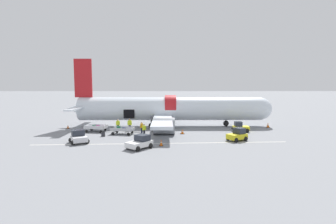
{
  "coord_description": "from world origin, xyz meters",
  "views": [
    {
      "loc": [
        0.05,
        -36.99,
        6.74
      ],
      "look_at": [
        0.26,
        1.61,
        2.74
      ],
      "focal_mm": 28.0,
      "sensor_mm": 36.0,
      "label": 1
    }
  ],
  "objects_px": {
    "baggage_tug_spare": "(79,138)",
    "ground_crew_supervisor": "(118,125)",
    "baggage_tug_rear": "(140,143)",
    "baggage_tug_lead": "(238,135)",
    "suitcase_on_tarmac_upright": "(103,134)",
    "baggage_tug_mid": "(240,127)",
    "ground_crew_driver": "(142,127)",
    "ground_crew_loader_a": "(144,129)",
    "baggage_cart_loading": "(123,130)",
    "baggage_cart_queued": "(97,128)",
    "airplane": "(168,109)",
    "ground_crew_loader_b": "(130,124)"
  },
  "relations": [
    {
      "from": "baggage_cart_queued",
      "to": "ground_crew_loader_a",
      "type": "distance_m",
      "value": 7.68
    },
    {
      "from": "airplane",
      "to": "ground_crew_driver",
      "type": "bearing_deg",
      "value": -121.71
    },
    {
      "from": "baggage_tug_rear",
      "to": "ground_crew_loader_b",
      "type": "distance_m",
      "value": 11.09
    },
    {
      "from": "baggage_tug_mid",
      "to": "ground_crew_driver",
      "type": "height_order",
      "value": "ground_crew_driver"
    },
    {
      "from": "baggage_tug_mid",
      "to": "ground_crew_supervisor",
      "type": "bearing_deg",
      "value": 176.91
    },
    {
      "from": "baggage_cart_queued",
      "to": "baggage_tug_spare",
      "type": "bearing_deg",
      "value": -91.16
    },
    {
      "from": "ground_crew_loader_b",
      "to": "ground_crew_driver",
      "type": "distance_m",
      "value": 2.59
    },
    {
      "from": "baggage_cart_queued",
      "to": "ground_crew_loader_b",
      "type": "distance_m",
      "value": 4.75
    },
    {
      "from": "baggage_cart_queued",
      "to": "ground_crew_supervisor",
      "type": "relative_size",
      "value": 2.32
    },
    {
      "from": "baggage_cart_queued",
      "to": "airplane",
      "type": "bearing_deg",
      "value": 26.03
    },
    {
      "from": "baggage_tug_spare",
      "to": "baggage_cart_queued",
      "type": "bearing_deg",
      "value": 88.84
    },
    {
      "from": "baggage_tug_spare",
      "to": "baggage_cart_queued",
      "type": "relative_size",
      "value": 0.73
    },
    {
      "from": "baggage_cart_queued",
      "to": "ground_crew_loader_b",
      "type": "relative_size",
      "value": 2.21
    },
    {
      "from": "baggage_tug_spare",
      "to": "suitcase_on_tarmac_upright",
      "type": "bearing_deg",
      "value": 63.1
    },
    {
      "from": "baggage_tug_lead",
      "to": "ground_crew_loader_a",
      "type": "bearing_deg",
      "value": 164.01
    },
    {
      "from": "ground_crew_supervisor",
      "to": "ground_crew_loader_a",
      "type": "bearing_deg",
      "value": -41.84
    },
    {
      "from": "baggage_tug_rear",
      "to": "baggage_tug_spare",
      "type": "xyz_separation_m",
      "value": [
        -7.44,
        2.69,
        0.01
      ]
    },
    {
      "from": "baggage_tug_mid",
      "to": "baggage_cart_queued",
      "type": "relative_size",
      "value": 0.61
    },
    {
      "from": "baggage_tug_mid",
      "to": "baggage_cart_loading",
      "type": "height_order",
      "value": "baggage_tug_mid"
    },
    {
      "from": "baggage_tug_mid",
      "to": "baggage_cart_queued",
      "type": "xyz_separation_m",
      "value": [
        -20.76,
        0.05,
        -0.1
      ]
    },
    {
      "from": "baggage_tug_lead",
      "to": "ground_crew_loader_b",
      "type": "xyz_separation_m",
      "value": [
        -14.06,
        6.94,
        0.3
      ]
    },
    {
      "from": "baggage_tug_rear",
      "to": "ground_crew_supervisor",
      "type": "distance_m",
      "value": 11.77
    },
    {
      "from": "ground_crew_loader_a",
      "to": "suitcase_on_tarmac_upright",
      "type": "xyz_separation_m",
      "value": [
        -5.33,
        -0.65,
        -0.53
      ]
    },
    {
      "from": "baggage_tug_mid",
      "to": "baggage_tug_rear",
      "type": "relative_size",
      "value": 0.78
    },
    {
      "from": "baggage_tug_rear",
      "to": "baggage_cart_queued",
      "type": "xyz_separation_m",
      "value": [
        -7.29,
        10.01,
        -0.11
      ]
    },
    {
      "from": "ground_crew_driver",
      "to": "airplane",
      "type": "bearing_deg",
      "value": 58.29
    },
    {
      "from": "baggage_cart_loading",
      "to": "ground_crew_supervisor",
      "type": "relative_size",
      "value": 2.4
    },
    {
      "from": "ground_crew_loader_b",
      "to": "ground_crew_supervisor",
      "type": "bearing_deg",
      "value": 175.21
    },
    {
      "from": "baggage_cart_loading",
      "to": "baggage_tug_mid",
      "type": "bearing_deg",
      "value": 6.03
    },
    {
      "from": "ground_crew_driver",
      "to": "ground_crew_supervisor",
      "type": "relative_size",
      "value": 0.91
    },
    {
      "from": "airplane",
      "to": "baggage_cart_loading",
      "type": "bearing_deg",
      "value": -132.23
    },
    {
      "from": "ground_crew_loader_b",
      "to": "baggage_cart_queued",
      "type": "bearing_deg",
      "value": -170.67
    },
    {
      "from": "baggage_cart_loading",
      "to": "baggage_cart_queued",
      "type": "bearing_deg",
      "value": 156.16
    },
    {
      "from": "ground_crew_loader_a",
      "to": "suitcase_on_tarmac_upright",
      "type": "distance_m",
      "value": 5.4
    },
    {
      "from": "airplane",
      "to": "baggage_cart_loading",
      "type": "xyz_separation_m",
      "value": [
        -6.21,
        -6.84,
        -2.28
      ]
    },
    {
      "from": "baggage_tug_mid",
      "to": "baggage_tug_spare",
      "type": "bearing_deg",
      "value": -160.84
    },
    {
      "from": "baggage_tug_rear",
      "to": "baggage_cart_queued",
      "type": "distance_m",
      "value": 12.38
    },
    {
      "from": "ground_crew_supervisor",
      "to": "baggage_tug_spare",
      "type": "bearing_deg",
      "value": -110.46
    },
    {
      "from": "baggage_cart_queued",
      "to": "ground_crew_driver",
      "type": "bearing_deg",
      "value": -8.16
    },
    {
      "from": "baggage_tug_lead",
      "to": "baggage_tug_spare",
      "type": "height_order",
      "value": "baggage_tug_lead"
    },
    {
      "from": "baggage_tug_mid",
      "to": "baggage_cart_loading",
      "type": "bearing_deg",
      "value": -173.97
    },
    {
      "from": "baggage_cart_loading",
      "to": "ground_crew_driver",
      "type": "distance_m",
      "value": 2.68
    },
    {
      "from": "ground_crew_supervisor",
      "to": "baggage_tug_lead",
      "type": "bearing_deg",
      "value": -24.15
    },
    {
      "from": "ground_crew_driver",
      "to": "baggage_tug_rear",
      "type": "bearing_deg",
      "value": -85.67
    },
    {
      "from": "baggage_tug_spare",
      "to": "ground_crew_supervisor",
      "type": "height_order",
      "value": "ground_crew_supervisor"
    },
    {
      "from": "baggage_tug_rear",
      "to": "airplane",
      "type": "bearing_deg",
      "value": 78.69
    },
    {
      "from": "ground_crew_loader_a",
      "to": "ground_crew_supervisor",
      "type": "distance_m",
      "value": 5.64
    },
    {
      "from": "airplane",
      "to": "suitcase_on_tarmac_upright",
      "type": "height_order",
      "value": "airplane"
    },
    {
      "from": "ground_crew_loader_b",
      "to": "suitcase_on_tarmac_upright",
      "type": "relative_size",
      "value": 2.71
    },
    {
      "from": "ground_crew_supervisor",
      "to": "suitcase_on_tarmac_upright",
      "type": "height_order",
      "value": "ground_crew_supervisor"
    }
  ]
}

